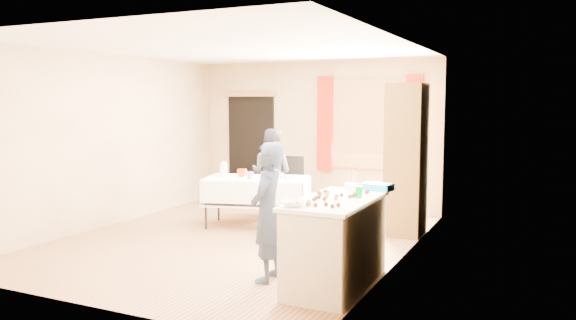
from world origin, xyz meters
The scene contains 29 objects.
floor centered at (0.00, 0.00, -0.01)m, with size 4.50×5.50×0.02m, color #9E7047.
ceiling centered at (0.00, 0.00, 2.61)m, with size 4.50×5.50×0.02m, color white.
wall_back centered at (0.00, 2.76, 1.30)m, with size 4.50×0.02×2.60m, color tan.
wall_front centered at (0.00, -2.76, 1.30)m, with size 4.50×0.02×2.60m, color tan.
wall_left centered at (-2.26, 0.00, 1.30)m, with size 0.02×5.50×2.60m, color tan.
wall_right centered at (2.26, 0.00, 1.30)m, with size 0.02×5.50×2.60m, color tan.
window_frame centered at (1.00, 2.72, 1.50)m, with size 1.32×0.06×1.52m, color olive.
window_pane centered at (1.00, 2.71, 1.50)m, with size 1.20×0.02×1.40m, color white.
curtain_left centered at (0.22, 2.67, 1.50)m, with size 0.28×0.06×1.65m, color #98180A.
curtain_right centered at (1.78, 2.67, 1.50)m, with size 0.28×0.06×1.65m, color #98180A.
doorway centered at (-1.30, 2.73, 1.00)m, with size 0.95×0.04×2.00m, color black.
door_lintel centered at (-1.30, 2.70, 2.02)m, with size 1.05×0.06×0.08m, color olive.
cabinet centered at (1.99, 1.31, 1.07)m, with size 0.50×0.60×2.14m, color brown.
counter centered at (1.89, -1.23, 0.45)m, with size 0.70×1.48×0.91m.
party_table centered at (-0.17, 0.85, 0.45)m, with size 1.71×1.18×0.75m.
chair centered at (-0.06, 1.81, 0.29)m, with size 0.45×0.45×0.98m.
girl centered at (1.17, -1.36, 0.73)m, with size 0.42×0.58×1.47m, color #222F48.
woman centered at (-0.27, 1.54, 0.73)m, with size 0.72×0.57×1.45m, color black.
soda_can centered at (2.08, -1.09, 0.97)m, with size 0.07×0.07×0.12m, color #019D1F.
mixing_bowl centered at (1.67, -1.80, 0.94)m, with size 0.25×0.25×0.05m, color white.
foam_block centered at (1.86, -0.65, 0.95)m, with size 0.15×0.10×0.08m, color white.
blue_basket centered at (2.12, -0.53, 0.95)m, with size 0.30×0.20×0.08m, color #1B9EEE.
pitcher centered at (-0.60, 0.63, 0.86)m, with size 0.11×0.11×0.22m, color silver.
cup_red centered at (-0.40, 0.82, 0.81)m, with size 0.21×0.21×0.12m, color #BC2D02.
cup_rainbow centered at (-0.18, 0.67, 0.80)m, with size 0.15×0.15×0.11m, color red.
small_bowl centered at (0.12, 1.00, 0.78)m, with size 0.27×0.27×0.06m, color white.
pastry_tray centered at (0.35, 0.86, 0.76)m, with size 0.28×0.20×0.02m, color white.
bottle centered at (-0.78, 0.89, 0.84)m, with size 0.08×0.08×0.17m, color white.
cake_balls centered at (1.86, -1.28, 0.93)m, with size 0.49×1.03×0.04m.
Camera 1 is at (3.85, -6.51, 1.89)m, focal length 35.00 mm.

